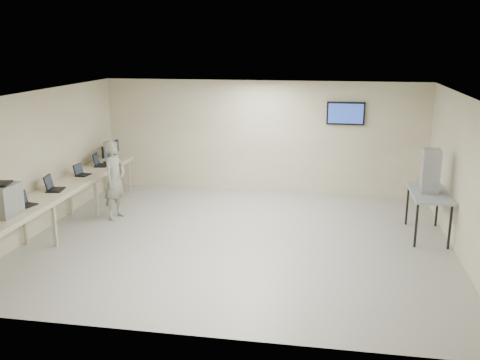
% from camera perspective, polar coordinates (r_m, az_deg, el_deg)
% --- Properties ---
extents(room, '(8.01, 7.01, 2.81)m').
position_cam_1_polar(room, '(10.00, 0.05, 1.23)').
color(room, gray).
rests_on(room, ground).
extents(workbench, '(0.76, 6.00, 0.90)m').
position_cam_1_polar(workbench, '(11.27, -18.46, -1.06)').
color(workbench, beige).
rests_on(workbench, ground).
extents(equipment_box, '(0.48, 0.54, 0.54)m').
position_cam_1_polar(equipment_box, '(9.70, -24.01, -1.97)').
color(equipment_box, gray).
rests_on(equipment_box, workbench).
extents(laptop_0, '(0.35, 0.38, 0.26)m').
position_cam_1_polar(laptop_0, '(10.17, -22.09, -2.22)').
color(laptop_0, black).
rests_on(laptop_0, workbench).
extents(laptop_1, '(0.37, 0.42, 0.30)m').
position_cam_1_polar(laptop_1, '(11.03, -19.36, -0.66)').
color(laptop_1, black).
rests_on(laptop_1, workbench).
extents(laptop_2, '(0.30, 0.35, 0.25)m').
position_cam_1_polar(laptop_2, '(12.07, -16.59, 0.78)').
color(laptop_2, black).
rests_on(laptop_2, workbench).
extents(laptop_3, '(0.36, 0.41, 0.29)m').
position_cam_1_polar(laptop_3, '(12.89, -14.78, 1.81)').
color(laptop_3, black).
rests_on(laptop_3, workbench).
extents(monitor_near, '(0.19, 0.42, 0.42)m').
position_cam_1_polar(monitor_near, '(13.17, -14.06, 2.91)').
color(monitor_near, black).
rests_on(monitor_near, workbench).
extents(monitor_far, '(0.19, 0.44, 0.43)m').
position_cam_1_polar(monitor_far, '(13.61, -13.23, 3.37)').
color(monitor_far, black).
rests_on(monitor_far, workbench).
extents(soldier, '(0.51, 0.68, 1.71)m').
position_cam_1_polar(soldier, '(11.71, -13.23, 0.02)').
color(soldier, '#6D745B').
rests_on(soldier, ground).
extents(side_table, '(0.69, 1.49, 0.89)m').
position_cam_1_polar(side_table, '(10.96, 19.52, -1.62)').
color(side_table, gray).
rests_on(side_table, ground).
extents(storage_bins, '(0.32, 0.36, 0.85)m').
position_cam_1_polar(storage_bins, '(10.83, 19.64, 0.92)').
color(storage_bins, '#A0A5A9').
rests_on(storage_bins, side_table).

